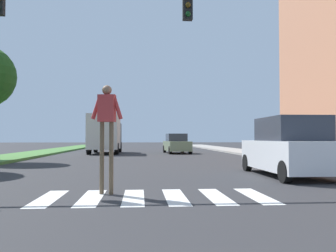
{
  "coord_description": "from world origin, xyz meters",
  "views": [
    {
      "loc": [
        -0.31,
        0.73,
        1.29
      ],
      "look_at": [
        0.9,
        16.25,
        1.8
      ],
      "focal_mm": 37.97,
      "sensor_mm": 36.0,
      "label": 1
    }
  ],
  "objects_px": {
    "truck_box_delivery": "(105,133)",
    "suv_crossing": "(289,148)",
    "pedestrian_performer": "(107,121)",
    "sedan_midblock": "(177,144)"
  },
  "relations": [
    {
      "from": "suv_crossing",
      "to": "truck_box_delivery",
      "type": "xyz_separation_m",
      "value": [
        -7.84,
        17.8,
        0.7
      ]
    },
    {
      "from": "suv_crossing",
      "to": "sedan_midblock",
      "type": "bearing_deg",
      "value": 96.34
    },
    {
      "from": "pedestrian_performer",
      "to": "suv_crossing",
      "type": "relative_size",
      "value": 0.54
    },
    {
      "from": "truck_box_delivery",
      "to": "suv_crossing",
      "type": "bearing_deg",
      "value": -66.22
    },
    {
      "from": "pedestrian_performer",
      "to": "sedan_midblock",
      "type": "height_order",
      "value": "pedestrian_performer"
    },
    {
      "from": "pedestrian_performer",
      "to": "truck_box_delivery",
      "type": "relative_size",
      "value": 0.4
    },
    {
      "from": "suv_crossing",
      "to": "truck_box_delivery",
      "type": "height_order",
      "value": "truck_box_delivery"
    },
    {
      "from": "suv_crossing",
      "to": "sedan_midblock",
      "type": "distance_m",
      "value": 17.86
    },
    {
      "from": "sedan_midblock",
      "to": "truck_box_delivery",
      "type": "relative_size",
      "value": 0.69
    },
    {
      "from": "pedestrian_performer",
      "to": "truck_box_delivery",
      "type": "height_order",
      "value": "truck_box_delivery"
    }
  ]
}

